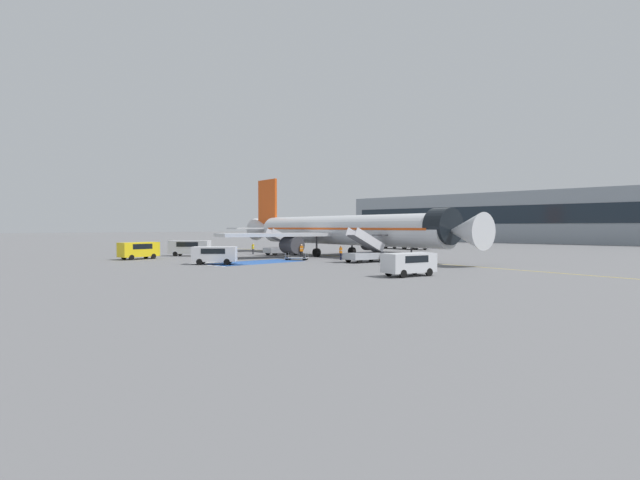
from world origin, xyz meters
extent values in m
plane|color=slate|center=(0.00, 0.00, 0.00)|extent=(600.00, 600.00, 0.00)
cube|color=gold|center=(-0.98, 0.46, 0.00)|extent=(77.77, 13.77, 0.01)
cube|color=#2856A8|center=(-0.98, -14.30, 0.00)|extent=(5.00, 11.09, 0.01)
cube|color=silver|center=(-4.58, -18.62, 0.00)|extent=(0.44, 3.60, 0.01)
cube|color=silver|center=(-3.38, -18.62, 0.00)|extent=(0.44, 3.60, 0.01)
cube|color=silver|center=(-2.18, -18.62, 0.00)|extent=(0.44, 3.60, 0.01)
cube|color=silver|center=(-0.98, -18.62, 0.00)|extent=(0.44, 3.60, 0.01)
cube|color=silver|center=(0.22, -18.62, 0.00)|extent=(0.44, 3.60, 0.01)
cube|color=silver|center=(1.42, -18.62, 0.00)|extent=(0.44, 3.60, 0.01)
cylinder|color=silver|center=(-0.98, 0.46, 3.49)|extent=(35.05, 9.78, 3.84)
cone|color=silver|center=(18.30, -2.91, 3.49)|extent=(4.80, 4.43, 3.76)
cone|color=silver|center=(-21.01, 3.96, 3.49)|extent=(6.30, 4.62, 3.68)
cylinder|color=black|center=(15.46, -2.41, 3.97)|extent=(2.93, 4.21, 3.87)
cube|color=#DB4C14|center=(-0.98, 0.46, 3.68)|extent=(32.31, 9.38, 0.24)
cube|color=silver|center=(-2.72, 8.93, 2.92)|extent=(5.11, 15.46, 0.44)
cylinder|color=#38383D|center=(-1.57, 7.48, 1.61)|extent=(3.07, 2.56, 2.12)
cube|color=silver|center=(-5.48, -6.92, 2.92)|extent=(9.09, 15.99, 0.44)
cylinder|color=#38383D|center=(-3.92, -5.95, 1.61)|extent=(3.07, 2.56, 2.12)
cube|color=#DB4C14|center=(-20.16, 3.81, 8.01)|extent=(5.35, 1.28, 7.12)
cube|color=silver|center=(-18.96, 7.30, 3.68)|extent=(4.46, 6.64, 0.24)
cube|color=silver|center=(-20.22, 0.12, 3.68)|extent=(4.46, 6.64, 0.24)
cylinder|color=#38383D|center=(11.06, -1.64, 1.76)|extent=(0.20, 0.20, 2.69)
cylinder|color=black|center=(11.06, -1.64, 0.42)|extent=(0.88, 0.42, 0.84)
cylinder|color=#38383D|center=(-2.11, 3.72, 1.73)|extent=(0.24, 0.24, 2.37)
cylinder|color=black|center=(-2.11, 3.72, 0.55)|extent=(1.19, 0.78, 1.10)
cylinder|color=#38383D|center=(-3.14, -2.23, 1.73)|extent=(0.24, 0.24, 2.37)
cylinder|color=black|center=(-3.14, -2.23, 0.55)|extent=(1.19, 0.78, 1.10)
cube|color=#ADB2BA|center=(7.70, -5.64, 0.70)|extent=(2.99, 5.11, 0.70)
cylinder|color=black|center=(7.07, -3.83, 0.35)|extent=(0.34, 0.73, 0.70)
cylinder|color=black|center=(8.91, -4.15, 0.35)|extent=(0.34, 0.73, 0.70)
cylinder|color=black|center=(6.49, -7.14, 0.35)|extent=(0.34, 0.73, 0.70)
cylinder|color=black|center=(8.33, -7.46, 0.35)|extent=(0.34, 0.73, 0.70)
cube|color=#4C4C51|center=(7.70, -5.64, 2.02)|extent=(2.12, 4.33, 2.08)
cube|color=#4C4C51|center=(8.09, -3.40, 2.98)|extent=(1.81, 1.37, 0.12)
cube|color=silver|center=(6.94, -5.51, 2.49)|extent=(0.83, 4.43, 2.79)
cube|color=silver|center=(8.46, -5.78, 2.49)|extent=(0.83, 4.43, 2.79)
cube|color=#ADB2BA|center=(-9.49, -2.64, 0.70)|extent=(2.99, 5.11, 0.70)
cylinder|color=black|center=(-10.12, -0.82, 0.35)|extent=(0.34, 0.73, 0.70)
cylinder|color=black|center=(-8.28, -1.15, 0.35)|extent=(0.34, 0.73, 0.70)
cylinder|color=black|center=(-10.70, -4.13, 0.35)|extent=(0.34, 0.73, 0.70)
cylinder|color=black|center=(-8.86, -4.46, 0.35)|extent=(0.34, 0.73, 0.70)
cube|color=#4C4C51|center=(-9.49, -2.64, 1.93)|extent=(2.12, 4.33, 1.91)
cube|color=#4C4C51|center=(-9.10, -0.39, 2.81)|extent=(1.81, 1.37, 0.12)
cube|color=silver|center=(-10.25, -2.51, 2.41)|extent=(0.83, 4.40, 2.63)
cube|color=silver|center=(-8.73, -2.77, 2.41)|extent=(0.83, 4.40, 2.63)
cube|color=#38383D|center=(-7.13, 24.63, 0.78)|extent=(9.45, 3.80, 0.60)
cube|color=silver|center=(-11.57, 25.28, 1.28)|extent=(2.36, 2.65, 1.60)
cube|color=black|center=(-12.58, 25.43, 1.60)|extent=(0.33, 1.98, 0.70)
cylinder|color=#B7BCC4|center=(-6.72, 24.57, 2.26)|extent=(6.60, 3.24, 2.35)
cylinder|color=gold|center=(-6.72, 24.57, 2.26)|extent=(0.69, 2.42, 2.40)
cylinder|color=black|center=(-11.34, 24.05, 0.48)|extent=(0.99, 0.42, 0.96)
cylinder|color=black|center=(-10.99, 26.40, 0.48)|extent=(0.99, 0.42, 0.96)
cylinder|color=black|center=(-6.79, 23.38, 0.48)|extent=(0.99, 0.42, 0.96)
cylinder|color=black|center=(-6.45, 25.73, 0.48)|extent=(0.99, 0.42, 0.96)
cylinder|color=black|center=(-4.27, 23.01, 0.48)|extent=(0.99, 0.42, 0.96)
cylinder|color=black|center=(-3.93, 25.36, 0.48)|extent=(0.99, 0.42, 0.96)
cube|color=yellow|center=(-15.34, -20.60, 1.19)|extent=(2.19, 4.88, 1.73)
cube|color=black|center=(-15.34, -20.60, 1.57)|extent=(2.02, 2.76, 0.62)
cylinder|color=black|center=(-14.40, -21.99, 0.32)|extent=(0.26, 0.66, 0.64)
cylinder|color=black|center=(-16.01, -22.14, 0.32)|extent=(0.26, 0.66, 0.64)
cylinder|color=black|center=(-14.67, -19.06, 0.32)|extent=(0.26, 0.66, 0.64)
cylinder|color=black|center=(-16.28, -19.21, 0.32)|extent=(0.26, 0.66, 0.64)
cube|color=silver|center=(-1.77, -19.00, 1.08)|extent=(4.48, 4.53, 1.53)
cube|color=black|center=(-1.77, -19.00, 1.42)|extent=(3.09, 3.10, 0.55)
cylinder|color=black|center=(-1.41, -17.40, 0.32)|extent=(0.59, 0.60, 0.64)
cylinder|color=black|center=(-0.18, -18.59, 0.32)|extent=(0.59, 0.60, 0.64)
cylinder|color=black|center=(-3.36, -19.40, 0.32)|extent=(0.59, 0.60, 0.64)
cylinder|color=black|center=(-2.14, -20.59, 0.32)|extent=(0.59, 0.60, 0.64)
cube|color=silver|center=(-16.70, -12.75, 1.21)|extent=(5.38, 4.83, 1.77)
cube|color=black|center=(-16.70, -12.75, 1.60)|extent=(3.51, 3.35, 0.64)
cylinder|color=black|center=(-15.94, -11.03, 0.32)|extent=(0.62, 0.56, 0.64)
cylinder|color=black|center=(-14.86, -12.39, 0.32)|extent=(0.62, 0.56, 0.64)
cylinder|color=black|center=(-18.54, -13.11, 0.32)|extent=(0.62, 0.56, 0.64)
cylinder|color=black|center=(-17.46, -14.47, 0.32)|extent=(0.62, 0.56, 0.64)
cube|color=silver|center=(19.93, -15.50, 1.08)|extent=(2.90, 4.68, 1.51)
cube|color=black|center=(19.93, -15.50, 1.41)|extent=(2.43, 2.80, 0.54)
cylinder|color=black|center=(20.42, -17.02, 0.32)|extent=(0.36, 0.67, 0.64)
cylinder|color=black|center=(18.76, -16.59, 0.32)|extent=(0.36, 0.67, 0.64)
cylinder|color=black|center=(21.10, -14.41, 0.32)|extent=(0.36, 0.67, 0.64)
cylinder|color=black|center=(19.45, -13.98, 0.32)|extent=(0.36, 0.67, 0.64)
cube|color=gray|center=(-0.48, -8.34, 0.26)|extent=(3.00, 2.65, 0.12)
cylinder|color=black|center=(0.06, -7.25, 0.20)|extent=(0.39, 0.30, 0.40)
cylinder|color=black|center=(0.74, -8.33, 0.20)|extent=(0.39, 0.30, 0.40)
cylinder|color=black|center=(-1.70, -8.36, 0.20)|extent=(0.39, 0.30, 0.40)
cylinder|color=black|center=(-1.02, -9.44, 0.20)|extent=(0.39, 0.30, 0.40)
cylinder|color=gray|center=(0.16, -7.12, 0.59)|extent=(0.05, 0.05, 0.55)
cylinder|color=gray|center=(0.90, -8.29, 0.59)|extent=(0.05, 0.05, 0.55)
cylinder|color=gray|center=(-1.86, -8.40, 0.59)|extent=(0.05, 0.05, 0.55)
cylinder|color=gray|center=(-1.12, -9.56, 0.59)|extent=(0.05, 0.05, 0.55)
cylinder|color=#191E38|center=(3.30, -4.84, 0.41)|extent=(0.14, 0.14, 0.82)
cylinder|color=#191E38|center=(3.46, -4.91, 0.41)|extent=(0.14, 0.14, 0.82)
cube|color=orange|center=(3.38, -4.88, 1.15)|extent=(0.47, 0.39, 0.65)
cube|color=silver|center=(3.38, -4.88, 1.15)|extent=(0.49, 0.40, 0.06)
sphere|color=#9E704C|center=(3.38, -4.88, 1.58)|extent=(0.22, 0.22, 0.22)
cylinder|color=#2D2D33|center=(-14.25, -3.96, 0.39)|extent=(0.14, 0.14, 0.77)
cylinder|color=#2D2D33|center=(-14.33, -3.81, 0.39)|extent=(0.14, 0.14, 0.77)
cube|color=yellow|center=(-14.29, -3.89, 1.08)|extent=(0.39, 0.47, 0.61)
cube|color=silver|center=(-14.29, -3.89, 1.08)|extent=(0.41, 0.49, 0.06)
sphere|color=beige|center=(-14.29, -3.89, 1.49)|extent=(0.21, 0.21, 0.21)
cylinder|color=black|center=(-2.30, -5.69, 0.43)|extent=(0.14, 0.14, 0.86)
cylinder|color=black|center=(-2.39, -5.84, 0.43)|extent=(0.14, 0.14, 0.86)
cube|color=orange|center=(-2.34, -5.76, 1.20)|extent=(0.40, 0.47, 0.68)
cube|color=silver|center=(-2.34, -5.76, 1.20)|extent=(0.42, 0.49, 0.06)
sphere|color=beige|center=(-2.34, -5.76, 1.66)|extent=(0.23, 0.23, 0.23)
cone|color=orange|center=(-10.80, -10.26, 0.27)|extent=(0.48, 0.48, 0.53)
cylinder|color=white|center=(-10.80, -10.26, 0.29)|extent=(0.26, 0.26, 0.06)
cube|color=#89939E|center=(3.02, 76.46, 6.27)|extent=(119.05, 12.00, 12.55)
cube|color=#19232D|center=(3.02, 70.41, 6.90)|extent=(114.29, 0.10, 4.39)
camera|label=1|loc=(42.14, -49.00, 3.93)|focal=28.00mm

